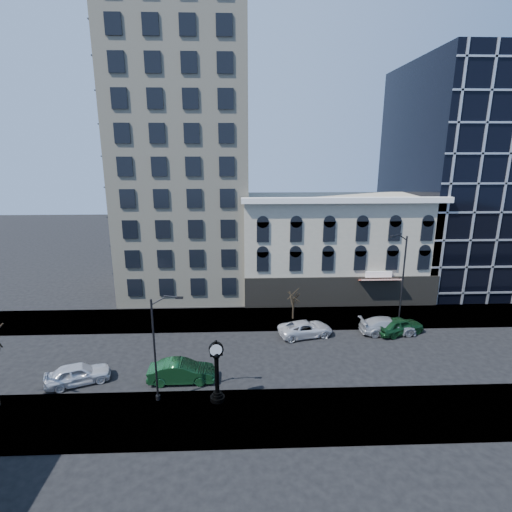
{
  "coord_description": "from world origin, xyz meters",
  "views": [
    {
      "loc": [
        0.64,
        -31.11,
        17.41
      ],
      "look_at": [
        2.0,
        4.0,
        8.0
      ],
      "focal_mm": 28.0,
      "sensor_mm": 36.0,
      "label": 1
    }
  ],
  "objects_px": {
    "street_clock": "(217,373)",
    "car_near_b": "(182,371)",
    "car_near_a": "(78,374)",
    "street_lamp_near": "(161,321)"
  },
  "relations": [
    {
      "from": "street_clock",
      "to": "street_lamp_near",
      "type": "relative_size",
      "value": 0.58
    },
    {
      "from": "car_near_a",
      "to": "car_near_b",
      "type": "relative_size",
      "value": 0.93
    },
    {
      "from": "street_clock",
      "to": "street_lamp_near",
      "type": "height_order",
      "value": "street_lamp_near"
    },
    {
      "from": "street_clock",
      "to": "car_near_a",
      "type": "xyz_separation_m",
      "value": [
        -10.79,
        2.73,
        -1.43
      ]
    },
    {
      "from": "street_clock",
      "to": "street_lamp_near",
      "type": "bearing_deg",
      "value": 166.06
    },
    {
      "from": "street_clock",
      "to": "car_near_b",
      "type": "relative_size",
      "value": 0.92
    },
    {
      "from": "street_clock",
      "to": "car_near_a",
      "type": "bearing_deg",
      "value": 154.44
    },
    {
      "from": "street_lamp_near",
      "to": "car_near_a",
      "type": "bearing_deg",
      "value": 162.93
    },
    {
      "from": "car_near_a",
      "to": "street_lamp_near",
      "type": "bearing_deg",
      "value": -131.48
    },
    {
      "from": "street_clock",
      "to": "car_near_b",
      "type": "distance_m",
      "value": 4.19
    }
  ]
}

